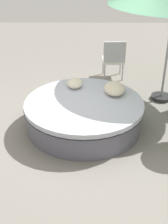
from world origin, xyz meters
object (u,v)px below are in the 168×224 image
object	(u,v)px
throw_pillow_0	(115,88)
patio_chair	(114,57)
round_bed	(84,114)
throw_pillow_1	(75,83)

from	to	relation	value
throw_pillow_0	patio_chair	xyz separation A→B (m)	(-1.88, 0.13, -0.06)
throw_pillow_0	patio_chair	distance (m)	1.88
round_bed	throw_pillow_1	distance (m)	0.75
throw_pillow_0	throw_pillow_1	size ratio (longest dim) A/B	1.32
round_bed	patio_chair	distance (m)	2.38
throw_pillow_0	patio_chair	bearing A→B (deg)	176.00
round_bed	throw_pillow_0	size ratio (longest dim) A/B	3.90
round_bed	throw_pillow_0	xyz separation A→B (m)	(-0.37, 0.57, 0.35)
round_bed	patio_chair	bearing A→B (deg)	162.63
patio_chair	throw_pillow_1	bearing A→B (deg)	-121.11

